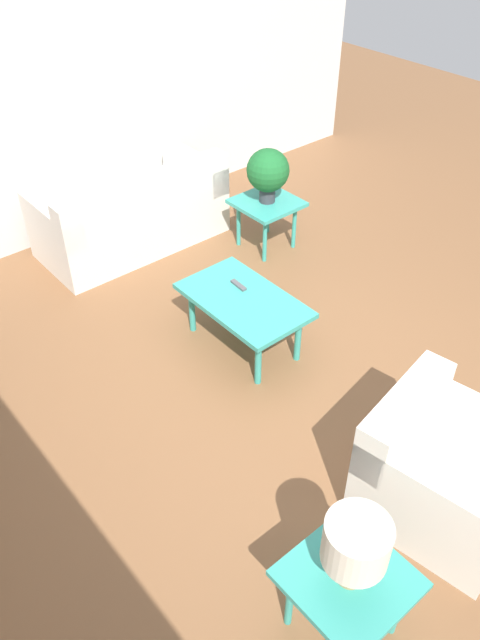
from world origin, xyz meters
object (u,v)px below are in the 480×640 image
coffee_table (244,304)px  potted_plant (268,172)px  armchair (439,472)px  sofa (134,217)px  side_table_lamp (348,585)px  table_lamp (356,545)px  side_table_plant (267,208)px

coffee_table → potted_plant: (0.98, -1.13, 0.39)m
armchair → sofa: bearing=76.1°
side_table_lamp → table_lamp: bearing=135.0°
coffee_table → potted_plant: 1.55m
side_table_plant → side_table_lamp: same height
coffee_table → side_table_plant: 1.50m
side_table_plant → side_table_lamp: bearing=143.9°
coffee_table → side_table_lamp: side_table_lamp is taller
armchair → side_table_plant: (2.87, -1.22, 0.11)m
armchair → side_table_lamp: bearing=179.1°
sofa → armchair: 3.72m
side_table_lamp → potted_plant: (3.02, -2.21, 0.37)m
sofa → potted_plant: potted_plant is taller
table_lamp → armchair: bearing=-81.1°
side_table_plant → potted_plant: potted_plant is taller
armchair → side_table_plant: size_ratio=1.75×
side_table_lamp → side_table_plant: bearing=-36.1°
side_table_lamp → sofa: bearing=-17.9°
armchair → side_table_lamp: armchair is taller
side_table_lamp → potted_plant: potted_plant is taller
armchair → coffee_table: size_ratio=0.98×
armchair → potted_plant: (2.87, -1.22, 0.48)m
side_table_plant → table_lamp: size_ratio=1.34×
sofa → side_table_plant: sofa is taller
coffee_table → side_table_lamp: bearing=152.1°
side_table_lamp → table_lamp: (-0.00, 0.00, 0.34)m
side_table_lamp → potted_plant: size_ratio=1.10×
potted_plant → table_lamp: size_ratio=1.22×
potted_plant → coffee_table: bearing=131.0°
side_table_plant → table_lamp: table_lamp is taller
coffee_table → side_table_plant: side_table_plant is taller
sofa → coffee_table: size_ratio=1.76×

